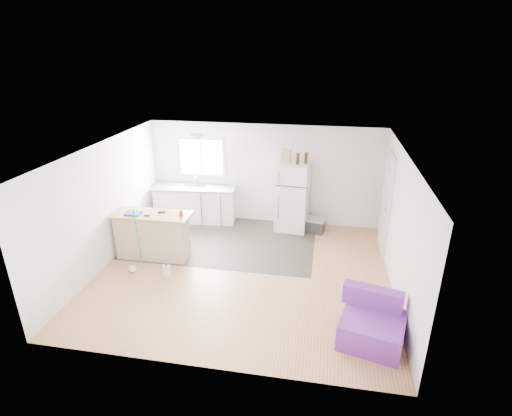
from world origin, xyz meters
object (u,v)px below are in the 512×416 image
at_px(peninsula, 153,235).
at_px(kitchen_cabinets, 195,203).
at_px(purple_seat, 372,325).
at_px(cardboard_box, 286,156).
at_px(refrigerator, 293,197).
at_px(cooler, 314,225).
at_px(bottle_right, 306,158).
at_px(red_cup, 181,213).
at_px(mop, 134,261).
at_px(blue_tray, 133,213).
at_px(bottle_left, 298,159).
at_px(cleaner_jug, 167,271).

bearing_deg(peninsula, kitchen_cabinets, 81.25).
xyz_separation_m(peninsula, purple_seat, (4.21, -1.81, -0.22)).
bearing_deg(cardboard_box, refrigerator, 3.73).
bearing_deg(cooler, bottle_right, 173.01).
height_order(red_cup, cardboard_box, cardboard_box).
height_order(peninsula, mop, mop).
xyz_separation_m(mop, blue_tray, (-0.19, 0.55, 0.75)).
height_order(mop, cardboard_box, cardboard_box).
xyz_separation_m(peninsula, bottle_left, (2.76, 1.74, 1.26)).
height_order(mop, bottle_right, bottle_right).
bearing_deg(bottle_right, cardboard_box, 179.87).
relative_size(mop, cardboard_box, 4.52).
bearing_deg(refrigerator, bottle_right, 3.09).
height_order(purple_seat, bottle_right, bottle_right).
xyz_separation_m(refrigerator, cleaner_jug, (-2.12, -2.55, -0.69)).
xyz_separation_m(cleaner_jug, cardboard_box, (1.95, 2.54, 1.65)).
bearing_deg(cardboard_box, blue_tray, -145.63).
relative_size(refrigerator, red_cup, 13.52).
xyz_separation_m(cardboard_box, bottle_left, (0.27, -0.10, -0.02)).
distance_m(peninsula, refrigerator, 3.26).
bearing_deg(cooler, mop, -133.26).
height_order(mop, red_cup, mop).
bearing_deg(cardboard_box, purple_seat, -64.87).
relative_size(refrigerator, cardboard_box, 5.41).
xyz_separation_m(refrigerator, cooler, (0.55, -0.10, -0.63)).
relative_size(cooler, bottle_right, 2.06).
bearing_deg(refrigerator, mop, -132.69).
bearing_deg(cooler, blue_tray, -141.30).
xyz_separation_m(purple_seat, blue_tray, (-4.53, 1.72, 0.71)).
bearing_deg(kitchen_cabinets, cleaner_jug, -89.63).
bearing_deg(blue_tray, purple_seat, -20.81).
bearing_deg(bottle_right, blue_tray, -149.41).
bearing_deg(purple_seat, blue_tray, 173.66).
xyz_separation_m(kitchen_cabinets, refrigerator, (2.39, -0.05, 0.36)).
bearing_deg(mop, bottle_right, 17.97).
height_order(peninsula, bottle_right, bottle_right).
distance_m(cooler, cleaner_jug, 3.62).
xyz_separation_m(blue_tray, bottle_right, (3.26, 1.93, 0.77)).
distance_m(kitchen_cabinets, cardboard_box, 2.58).
bearing_deg(cleaner_jug, red_cup, 81.02).
height_order(refrigerator, red_cup, refrigerator).
relative_size(kitchen_cabinets, red_cup, 16.93).
xyz_separation_m(cooler, purple_seat, (0.99, -3.56, 0.09)).
distance_m(cardboard_box, bottle_right, 0.44).
distance_m(kitchen_cabinets, red_cup, 2.01).
bearing_deg(mop, purple_seat, -36.05).
height_order(cleaner_jug, red_cup, red_cup).
distance_m(cooler, bottle_left, 1.63).
height_order(kitchen_cabinets, peninsula, kitchen_cabinets).
bearing_deg(red_cup, cleaner_jug, -97.49).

